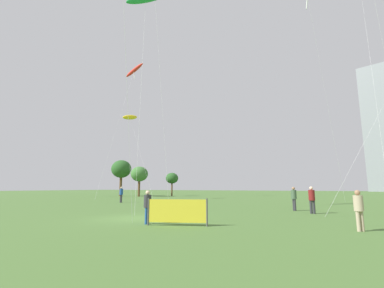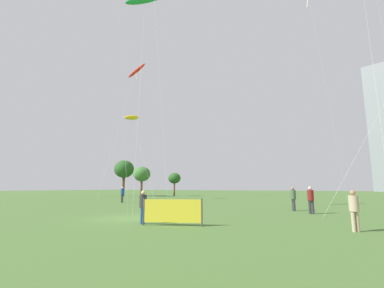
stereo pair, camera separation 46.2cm
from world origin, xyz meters
TOP-DOWN VIEW (x-y plane):
  - ground at (0.00, 0.00)m, footprint 280.00×280.00m
  - person_standing_0 at (1.98, -1.80)m, footprint 0.36×0.36m
  - person_standing_1 at (7.69, 9.46)m, footprint 0.41×0.41m
  - person_standing_2 at (-11.89, 12.06)m, footprint 0.41×0.41m
  - person_standing_3 at (11.16, 0.32)m, footprint 0.37×0.37m
  - person_standing_4 at (9.05, 7.58)m, footprint 0.41×0.41m
  - kite_flying_1 at (-16.18, 18.24)m, footprint 7.03×4.01m
  - kite_flying_2 at (-22.51, 26.47)m, footprint 5.30×11.73m
  - park_tree_0 at (-28.21, 30.41)m, footprint 4.11×4.11m
  - park_tree_1 at (-23.21, 30.07)m, footprint 3.39×3.39m
  - park_tree_2 at (-18.96, 35.62)m, footprint 2.62×2.62m
  - event_banner at (3.62, -1.68)m, footprint 2.73×1.01m

SIDE VIEW (x-z plane):
  - ground at x=0.00m, z-range 0.00..0.00m
  - event_banner at x=3.62m, z-range 0.04..1.31m
  - person_standing_0 at x=1.98m, z-range 0.13..1.76m
  - person_standing_3 at x=11.16m, z-range 0.13..1.81m
  - person_standing_1 at x=7.69m, z-range 0.14..1.96m
  - person_standing_4 at x=9.05m, z-range 0.14..1.99m
  - person_standing_2 at x=-11.89m, z-range 0.14..2.01m
  - park_tree_2 at x=-18.96m, z-range 1.25..6.06m
  - park_tree_1 at x=-23.21m, z-range 1.42..7.32m
  - park_tree_0 at x=-28.21m, z-range 1.81..9.25m
  - kite_flying_1 at x=-16.18m, z-range 5.86..18.92m
  - kite_flying_2 at x=-22.51m, z-range 11.76..37.74m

